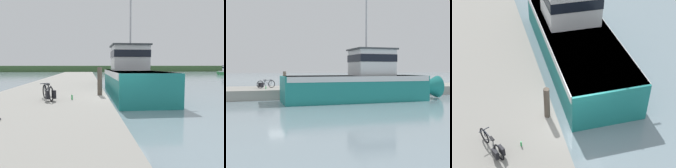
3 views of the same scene
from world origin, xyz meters
The scene contains 6 objects.
ground_plane centered at (0.00, 0.00, 0.00)m, with size 320.00×320.00×0.00m, color gray.
dock_pier centered at (-4.02, 0.00, 0.40)m, with size 6.26×80.00×0.79m, color gray.
fishing_boat_main centered at (1.52, 5.77, 1.47)m, with size 3.68×13.04×9.58m.
bicycle_touring centered at (-3.67, -1.32, 1.13)m, with size 0.87×1.63×0.74m.
mooring_post centered at (-1.27, 0.14, 1.54)m, with size 0.25×0.25×1.48m, color #51473D.
water_bottle_on_curb centered at (-2.63, -1.26, 0.91)m, with size 0.07×0.07×0.23m, color green.
Camera 2 is at (21.62, -2.72, 2.46)m, focal length 45.00 mm.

